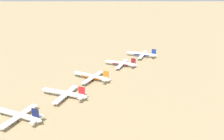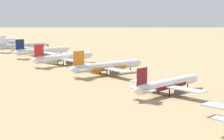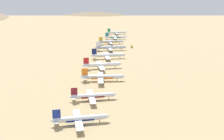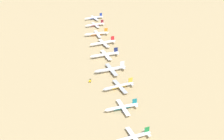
{
  "view_description": "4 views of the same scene",
  "coord_description": "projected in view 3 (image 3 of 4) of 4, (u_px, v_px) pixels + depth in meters",
  "views": [
    {
      "loc": [
        -166.72,
        133.6,
        123.47
      ],
      "look_at": [
        -16.24,
        -132.08,
        4.38
      ],
      "focal_mm": 42.96,
      "sensor_mm": 36.0,
      "label": 1
    },
    {
      "loc": [
        -122.52,
        -267.93,
        33.72
      ],
      "look_at": [
        -6.62,
        -107.04,
        3.48
      ],
      "focal_mm": 57.73,
      "sensor_mm": 36.0,
      "label": 2
    },
    {
      "loc": [
        -2.13,
        -423.06,
        106.32
      ],
      "look_at": [
        5.53,
        -74.92,
        4.94
      ],
      "focal_mm": 48.56,
      "sensor_mm": 36.0,
      "label": 3
    },
    {
      "loc": [
        104.36,
        435.21,
        210.69
      ],
      "look_at": [
        4.08,
        56.7,
        4.49
      ],
      "focal_mm": 46.28,
      "sensor_mm": 36.0,
      "label": 4
    }
  ],
  "objects": [
    {
      "name": "parked_jet_0",
      "position": [
        80.0,
        119.0,
        234.33
      ],
      "size": [
        47.2,
        38.62,
        13.66
      ],
      "color": "silver",
      "rests_on": "ground"
    },
    {
      "name": "parked_jet_1",
      "position": [
        93.0,
        96.0,
        281.87
      ],
      "size": [
        45.93,
        37.53,
        13.27
      ],
      "color": "white",
      "rests_on": "ground"
    },
    {
      "name": "parked_jet_3",
      "position": [
        101.0,
        65.0,
        384.69
      ],
      "size": [
        52.8,
        43.16,
        15.26
      ],
      "color": "white",
      "rests_on": "ground"
    },
    {
      "name": "parked_jet_8",
      "position": [
        117.0,
        32.0,
        637.18
      ],
      "size": [
        44.29,
        36.13,
        12.78
      ],
      "color": "silver",
      "rests_on": "ground"
    },
    {
      "name": "parked_jet_2",
      "position": [
        102.0,
        77.0,
        336.31
      ],
      "size": [
        51.48,
        41.74,
        14.87
      ],
      "color": "silver",
      "rests_on": "ground"
    },
    {
      "name": "parked_jet_4",
      "position": [
        108.0,
        55.0,
        434.89
      ],
      "size": [
        53.24,
        43.36,
        15.35
      ],
      "color": "white",
      "rests_on": "ground"
    },
    {
      "name": "service_truck",
      "position": [
        132.0,
        46.0,
        509.09
      ],
      "size": [
        4.62,
        5.7,
        3.9
      ],
      "color": "yellow",
      "rests_on": "ground"
    },
    {
      "name": "desert_hill_1",
      "position": [
        98.0,
        2.0,
        1147.24
      ],
      "size": [
        388.48,
        388.48,
        66.57
      ],
      "primitive_type": "cone",
      "color": "#8C775B",
      "rests_on": "ground"
    },
    {
      "name": "parked_jet_5",
      "position": [
        110.0,
        47.0,
        487.15
      ],
      "size": [
        52.8,
        42.99,
        15.22
      ],
      "color": "#B2B7C1",
      "rests_on": "ground"
    },
    {
      "name": "ground_plane",
      "position": [
        107.0,
        59.0,
        435.86
      ],
      "size": [
        2521.73,
        2521.73,
        0.0
      ],
      "primitive_type": "plane",
      "color": "tan"
    },
    {
      "name": "parked_jet_7",
      "position": [
        115.0,
        37.0,
        583.71
      ],
      "size": [
        45.36,
        36.89,
        13.07
      ],
      "color": "white",
      "rests_on": "ground"
    },
    {
      "name": "parked_jet_6",
      "position": [
        111.0,
        42.0,
        536.46
      ],
      "size": [
        48.2,
        39.4,
        13.93
      ],
      "color": "#B2B7C1",
      "rests_on": "ground"
    }
  ]
}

